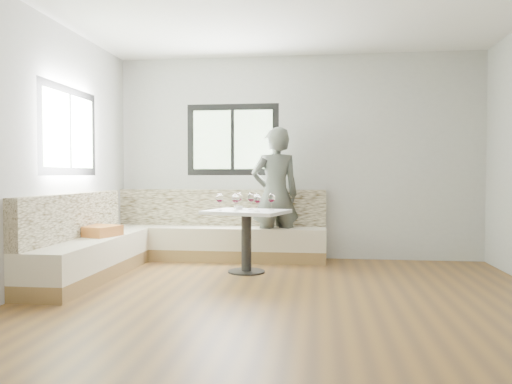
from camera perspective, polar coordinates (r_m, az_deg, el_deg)
room at (r=4.53m, az=2.40°, el=5.19°), size 5.01×5.01×2.81m
banquette at (r=6.40m, az=-10.12°, el=-5.46°), size 2.90×2.80×0.95m
table at (r=5.91m, az=-1.10°, el=-3.89°), size 1.06×0.93×0.74m
person at (r=6.62m, az=2.22°, el=-0.32°), size 0.76×0.63×1.78m
olive_ramekin at (r=6.04m, az=-2.02°, el=-1.79°), size 0.10×0.10×0.04m
wine_glass_a at (r=5.85m, az=-4.18°, el=-0.76°), size 0.09×0.09×0.20m
wine_glass_b at (r=5.72m, az=-2.34°, el=-0.82°), size 0.09×0.09×0.20m
wine_glass_c at (r=5.66m, az=0.17°, el=-0.85°), size 0.09×0.09×0.20m
wine_glass_d at (r=5.99m, az=-0.57°, el=-0.69°), size 0.09×0.09×0.20m
wine_glass_e at (r=5.89m, az=1.77°, el=-0.74°), size 0.09×0.09×0.20m
wine_glass_f at (r=6.11m, az=-1.98°, el=-0.64°), size 0.09×0.09×0.20m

